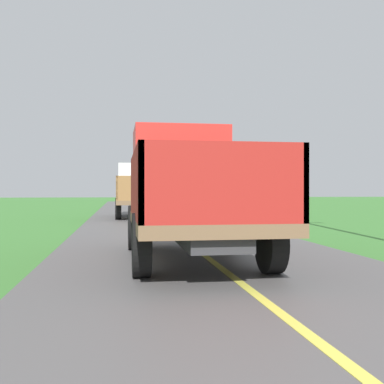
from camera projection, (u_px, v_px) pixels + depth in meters
banana_truck_near at (186, 189)px, 9.76m from camera, size 2.38×5.82×2.80m
banana_truck_far at (138, 190)px, 24.02m from camera, size 2.38×5.81×2.80m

